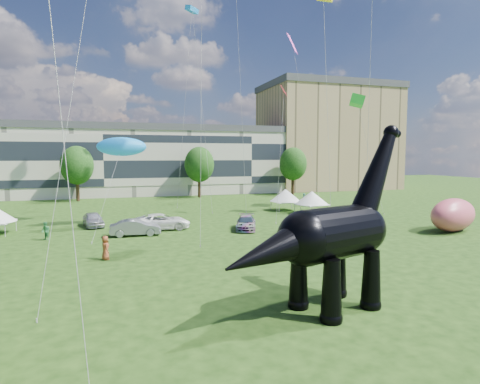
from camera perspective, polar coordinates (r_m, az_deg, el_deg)
name	(u,v)px	position (r m, az deg, el deg)	size (l,w,h in m)	color
ground	(264,318)	(18.96, 3.38, -17.51)	(220.00, 220.00, 0.00)	#16330C
terrace_row	(104,163)	(78.38, -18.73, 3.93)	(78.00, 11.00, 12.00)	beige
apartment_block	(327,140)	(93.64, 12.31, 7.30)	(28.00, 18.00, 22.00)	tan
tree_mid_left	(77,162)	(69.59, -22.20, 3.95)	(5.20, 5.20, 9.44)	#382314
tree_mid_right	(199,162)	(70.80, -5.81, 4.31)	(5.20, 5.20, 9.44)	#382314
tree_far_right	(293,161)	(76.48, 7.55, 4.36)	(5.20, 5.20, 9.44)	#382314
dinosaur_sculpture	(329,237)	(19.31, 12.49, -6.33)	(11.21, 5.16, 9.26)	black
car_silver	(93,219)	(44.23, -20.15, -3.68)	(1.76, 4.38, 1.49)	silver
car_grey	(135,228)	(38.09, -14.66, -4.92)	(1.58, 4.53, 1.49)	gray
car_white	(162,222)	(40.69, -11.09, -4.16)	(2.61, 5.66, 1.57)	white
car_dark	(246,223)	(39.83, 0.86, -4.42)	(1.89, 4.65, 1.35)	#595960
gazebo_near	(312,198)	(51.25, 10.16, -0.83)	(4.96, 4.96, 2.89)	silver
gazebo_far	(286,195)	(54.02, 6.50, -0.49)	(4.22, 4.22, 2.87)	white
inflatable_pink	(453,215)	(44.06, 28.04, -2.88)	(6.41, 3.21, 3.21)	#D45264
visitors	(205,238)	(31.66, -5.06, -6.60)	(50.02, 45.75, 1.88)	navy
kites	(65,6)	(38.21, -23.62, 23.05)	(67.26, 47.85, 31.04)	red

